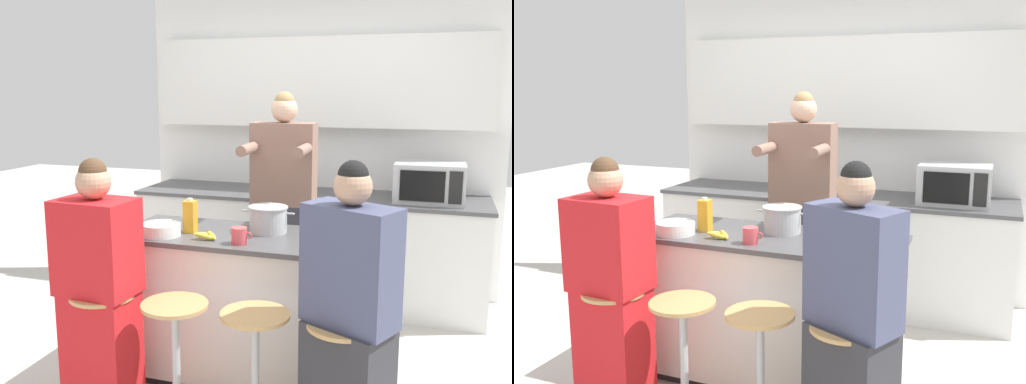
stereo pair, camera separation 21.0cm
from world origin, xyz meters
TOP-DOWN VIEW (x-y plane):
  - ground_plane at (0.00, 0.00)m, footprint 16.00×16.00m
  - wall_back at (0.00, 1.80)m, footprint 3.11×0.22m
  - back_counter at (0.00, 1.47)m, footprint 2.89×0.70m
  - kitchen_island at (0.00, 0.00)m, footprint 1.62×0.65m
  - bar_stool_leftmost at (-0.65, -0.61)m, footprint 0.38×0.38m
  - bar_stool_center_left at (-0.22, -0.62)m, footprint 0.38×0.38m
  - bar_stool_center_right at (0.22, -0.61)m, footprint 0.38×0.38m
  - person_cooking at (0.01, 0.64)m, footprint 0.45×0.55m
  - person_wrapped_blanket at (-0.67, -0.60)m, footprint 0.43×0.31m
  - person_seated_near at (0.67, -0.60)m, footprint 0.48×0.40m
  - cooking_pot at (0.07, 0.10)m, footprint 0.33×0.24m
  - fruit_bowl at (0.62, -0.11)m, footprint 0.21×0.21m
  - mixing_bowl_steel at (-0.51, -0.18)m, footprint 0.23×0.23m
  - coffee_cup_near at (-0.01, -0.20)m, footprint 0.12×0.09m
  - banana_bunch at (-0.22, -0.17)m, footprint 0.16×0.11m
  - juice_carton at (-0.38, -0.05)m, footprint 0.07×0.07m
  - microwave at (0.96, 1.42)m, footprint 0.52×0.40m
  - potted_plant at (-0.27, 1.47)m, footprint 0.16×0.16m

SIDE VIEW (x-z plane):
  - ground_plane at x=0.00m, z-range 0.00..0.00m
  - bar_stool_leftmost at x=-0.65m, z-range 0.01..0.71m
  - bar_stool_center_left at x=-0.22m, z-range 0.01..0.71m
  - bar_stool_center_right at x=0.22m, z-range 0.01..0.71m
  - back_counter at x=0.00m, z-range 0.00..0.91m
  - kitchen_island at x=0.00m, z-range 0.01..0.92m
  - person_seated_near at x=0.67m, z-range -0.07..1.40m
  - person_wrapped_blanket at x=-0.67m, z-range -0.04..1.39m
  - person_cooking at x=0.01m, z-range -0.01..1.74m
  - banana_bunch at x=-0.22m, z-range 0.91..0.96m
  - mixing_bowl_steel at x=-0.51m, z-range 0.92..0.99m
  - fruit_bowl at x=0.62m, z-range 0.92..1.00m
  - coffee_cup_near at x=-0.01m, z-range 0.92..1.01m
  - cooking_pot at x=0.07m, z-range 0.92..1.08m
  - juice_carton at x=-0.38m, z-range 0.91..1.12m
  - potted_plant at x=-0.27m, z-range 0.92..1.13m
  - microwave at x=0.96m, z-range 0.91..1.21m
  - wall_back at x=0.00m, z-range 0.19..2.89m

